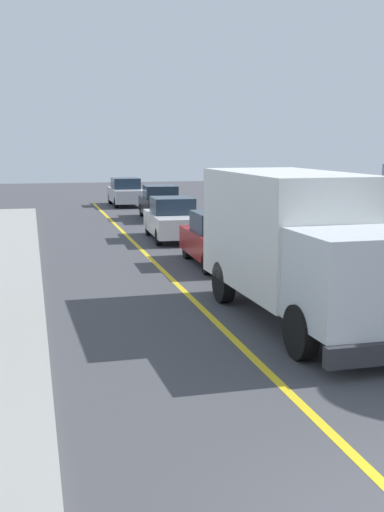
% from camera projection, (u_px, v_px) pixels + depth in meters
% --- Properties ---
extents(centre_line_yellow, '(0.16, 56.00, 0.01)m').
position_uv_depth(centre_line_yellow, '(202.00, 308.00, 16.01)').
color(centre_line_yellow, gold).
rests_on(centre_line_yellow, ground).
extents(box_truck, '(2.63, 7.25, 3.20)m').
position_uv_depth(box_truck, '(298.00, 240.00, 14.73)').
color(box_truck, silver).
rests_on(box_truck, ground).
extents(parked_car_near, '(1.87, 4.43, 1.67)m').
position_uv_depth(parked_car_near, '(221.00, 240.00, 21.50)').
color(parked_car_near, maroon).
rests_on(parked_car_near, ground).
extents(parked_car_mid, '(1.95, 4.46, 1.67)m').
position_uv_depth(parked_car_mid, '(173.00, 220.00, 27.10)').
color(parked_car_mid, silver).
rests_on(parked_car_mid, ground).
extents(parked_car_far, '(2.01, 4.48, 1.67)m').
position_uv_depth(parked_car_far, '(161.00, 203.00, 34.31)').
color(parked_car_far, black).
rests_on(parked_car_far, ground).
extents(parked_car_furthest, '(1.83, 4.41, 1.67)m').
position_uv_depth(parked_car_furthest, '(126.00, 193.00, 41.33)').
color(parked_car_furthest, '#B7B7BC').
rests_on(parked_car_furthest, ground).
extents(stop_sign, '(0.80, 0.10, 2.65)m').
position_uv_depth(stop_sign, '(370.00, 220.00, 17.75)').
color(stop_sign, gray).
rests_on(stop_sign, ground).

